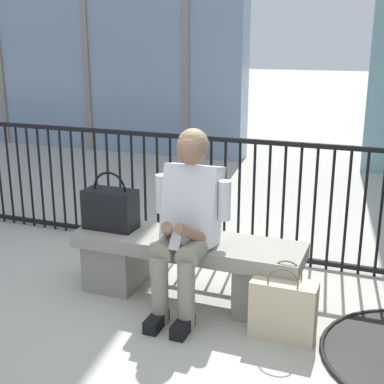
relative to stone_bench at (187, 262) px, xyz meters
name	(u,v)px	position (x,y,z in m)	size (l,w,h in m)	color
ground_plane	(187,298)	(0.00, 0.00, -0.27)	(60.00, 60.00, 0.00)	#B2ADA3
stone_bench	(187,262)	(0.00, 0.00, 0.00)	(1.60, 0.44, 0.45)	gray
seated_person_with_phone	(187,217)	(0.06, -0.13, 0.38)	(0.52, 0.66, 1.21)	gray
handbag_on_bench	(110,208)	(-0.58, -0.01, 0.33)	(0.37, 0.19, 0.42)	black
shopping_bag	(283,308)	(0.73, -0.25, -0.08)	(0.39, 0.17, 0.48)	beige
plaza_railing	(225,197)	(0.00, 0.85, 0.24)	(10.00, 0.04, 1.00)	black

